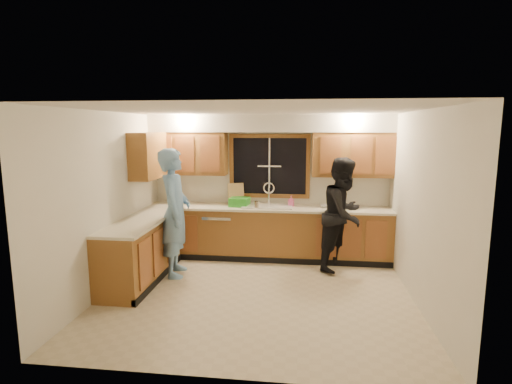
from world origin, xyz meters
TOP-DOWN VIEW (x-y plane):
  - floor at (0.00, 0.00)m, footprint 4.20×4.20m
  - ceiling at (0.00, 0.00)m, footprint 4.20×4.20m
  - wall_back at (0.00, 1.90)m, footprint 4.20×0.00m
  - wall_left at (-2.10, 0.00)m, footprint 0.00×3.80m
  - wall_right at (2.10, 0.00)m, footprint 0.00×3.80m
  - base_cabinets_back at (0.00, 1.60)m, footprint 4.20×0.60m
  - base_cabinets_left at (-1.80, 0.35)m, footprint 0.60×1.90m
  - countertop_back at (0.00, 1.58)m, footprint 4.20×0.63m
  - countertop_left at (-1.79, 0.35)m, footprint 0.63×1.90m
  - upper_cabinets_left at (-1.43, 1.73)m, footprint 1.35×0.33m
  - upper_cabinets_right at (1.43, 1.73)m, footprint 1.35×0.33m
  - upper_cabinets_return at (-1.94, 1.12)m, footprint 0.33×0.90m
  - soffit at (0.00, 1.72)m, footprint 4.20×0.35m
  - window_frame at (0.00, 1.89)m, footprint 1.44×0.03m
  - sink at (0.00, 1.60)m, footprint 0.86×0.52m
  - dishwasher at (-0.85, 1.59)m, footprint 0.60×0.56m
  - stove at (-1.80, -0.22)m, footprint 0.58×0.75m
  - man at (-1.35, 0.63)m, footprint 0.59×0.79m
  - woman at (1.26, 1.18)m, footprint 1.06×1.12m
  - knife_block at (-1.68, 1.66)m, footprint 0.16×0.16m
  - cutting_board at (-0.58, 1.76)m, footprint 0.30×0.20m
  - dish_crate at (-0.50, 1.60)m, footprint 0.35×0.33m
  - soap_bottle at (0.40, 1.67)m, footprint 0.11×0.11m
  - bowl at (1.00, 1.65)m, footprint 0.21×0.21m
  - can_left at (-0.41, 1.52)m, footprint 0.08×0.08m
  - can_right at (-0.17, 1.39)m, footprint 0.09×0.09m

SIDE VIEW (x-z plane):
  - floor at x=0.00m, z-range 0.00..0.00m
  - dishwasher at x=-0.85m, z-range 0.00..0.82m
  - base_cabinets_back at x=0.00m, z-range 0.00..0.88m
  - base_cabinets_left at x=-1.80m, z-range 0.00..0.88m
  - stove at x=-1.80m, z-range 0.00..0.90m
  - sink at x=0.00m, z-range 0.58..1.15m
  - countertop_back at x=0.00m, z-range 0.88..0.92m
  - countertop_left at x=-1.79m, z-range 0.88..0.92m
  - woman at x=1.26m, z-range 0.00..1.82m
  - bowl at x=1.00m, z-range 0.92..0.97m
  - can_left at x=-0.41m, z-range 0.92..1.05m
  - man at x=-1.35m, z-range 0.00..1.97m
  - can_right at x=-0.17m, z-range 0.92..1.05m
  - dish_crate at x=-0.50m, z-range 0.92..1.07m
  - soap_bottle at x=0.40m, z-range 0.92..1.11m
  - knife_block at x=-1.68m, z-range 0.92..1.15m
  - cutting_board at x=-0.58m, z-range 0.92..1.30m
  - wall_back at x=0.00m, z-range -0.85..3.35m
  - wall_left at x=-2.10m, z-range -0.65..3.15m
  - wall_right at x=2.10m, z-range -0.65..3.15m
  - window_frame at x=0.00m, z-range 1.03..2.17m
  - upper_cabinets_left at x=-1.43m, z-range 1.45..2.20m
  - upper_cabinets_right at x=1.43m, z-range 1.45..2.20m
  - upper_cabinets_return at x=-1.94m, z-range 1.45..2.20m
  - soffit at x=0.00m, z-range 2.20..2.50m
  - ceiling at x=0.00m, z-range 2.50..2.50m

